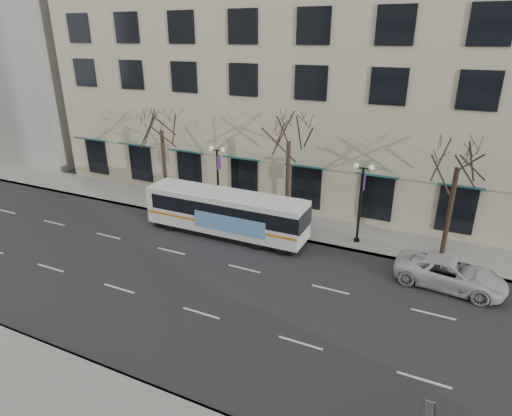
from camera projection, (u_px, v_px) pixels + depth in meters
The scene contains 11 objects.
ground at pixel (224, 289), 22.22m from camera, with size 160.00×160.00×0.00m, color black.
sidewalk_far at pixel (359, 237), 27.77m from camera, with size 80.00×4.00×0.15m, color gray.
building_hotel at pixel (321, 39), 36.13m from camera, with size 40.00×20.00×24.00m, color #C4B995.
building_far_upblock at pixel (23, 19), 49.59m from camera, with size 28.00×20.00×28.00m, color #999993.
tree_far_left at pixel (161, 118), 31.04m from camera, with size 3.60×3.60×8.34m.
tree_far_mid at pixel (289, 126), 27.02m from camera, with size 3.60×3.60×8.55m.
tree_far_right at pixel (461, 151), 23.25m from camera, with size 3.60×3.60×8.06m.
lamp_post_left at pixel (218, 178), 29.97m from camera, with size 1.22×0.45×5.21m.
lamp_post_right at pixel (361, 200), 26.02m from camera, with size 1.22×0.45×5.21m.
city_bus at pixel (226, 212), 27.67m from camera, with size 10.87×2.43×2.94m.
white_pickup at pixel (450, 273), 22.23m from camera, with size 2.53×5.48×1.52m, color silver.
Camera 1 is at (9.58, -16.52, 12.23)m, focal length 30.00 mm.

